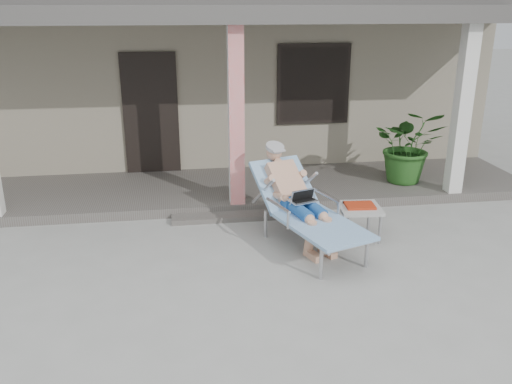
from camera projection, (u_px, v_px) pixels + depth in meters
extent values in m
plane|color=#9E9E99|center=(258.00, 278.00, 6.33)|extent=(60.00, 60.00, 0.00)
cube|color=gray|center=(214.00, 76.00, 11.90)|extent=(10.00, 5.00, 3.00)
cube|color=black|center=(151.00, 114.00, 9.46)|extent=(0.95, 0.06, 2.10)
cube|color=black|center=(313.00, 84.00, 9.70)|extent=(1.20, 0.06, 1.30)
cube|color=black|center=(313.00, 84.00, 9.70)|extent=(1.32, 0.05, 1.42)
cube|color=#605B56|center=(232.00, 189.00, 9.10)|extent=(10.00, 2.00, 0.15)
cube|color=red|center=(236.00, 118.00, 7.85)|extent=(0.22, 0.22, 2.61)
cube|color=silver|center=(462.00, 111.00, 8.33)|extent=(0.22, 0.22, 2.61)
cube|color=#474442|center=(229.00, 14.00, 8.17)|extent=(10.00, 2.30, 0.24)
cube|color=#605B56|center=(240.00, 216.00, 8.04)|extent=(2.00, 0.30, 0.07)
cylinder|color=#B7B7BC|center=(321.00, 264.00, 6.23)|extent=(0.05, 0.05, 0.39)
cylinder|color=#B7B7BC|center=(367.00, 253.00, 6.51)|extent=(0.05, 0.05, 0.39)
cylinder|color=#B7B7BC|center=(266.00, 224.00, 7.36)|extent=(0.05, 0.05, 0.39)
cylinder|color=#B7B7BC|center=(306.00, 216.00, 7.64)|extent=(0.05, 0.05, 0.39)
cube|color=#B7B7BC|center=(322.00, 227.00, 6.71)|extent=(1.04, 1.42, 0.03)
cube|color=#96BDE8|center=(322.00, 225.00, 6.70)|extent=(1.15, 1.50, 0.04)
cube|color=#B7B7BC|center=(284.00, 187.00, 7.41)|extent=(0.82, 0.79, 0.52)
cube|color=#96BDE8|center=(284.00, 184.00, 7.40)|extent=(0.94, 0.89, 0.59)
cylinder|color=#A5A5A7|center=(274.00, 147.00, 7.50)|extent=(0.33, 0.33, 0.14)
cube|color=silver|center=(303.00, 200.00, 7.02)|extent=(0.41, 0.35, 0.25)
cube|color=#AAABA6|center=(360.00, 208.00, 7.24)|extent=(0.59, 0.59, 0.04)
cylinder|color=#B7B7BC|center=(348.00, 231.00, 7.08)|extent=(0.04, 0.04, 0.42)
cylinder|color=#B7B7BC|center=(380.00, 229.00, 7.14)|extent=(0.04, 0.04, 0.42)
cylinder|color=#B7B7BC|center=(338.00, 219.00, 7.49)|extent=(0.04, 0.04, 0.42)
cylinder|color=#B7B7BC|center=(369.00, 217.00, 7.55)|extent=(0.04, 0.04, 0.42)
cube|color=#B22E13|center=(360.00, 205.00, 7.23)|extent=(0.40, 0.31, 0.03)
cube|color=black|center=(356.00, 202.00, 7.36)|extent=(0.38, 0.05, 0.04)
imported|color=#26591E|center=(409.00, 146.00, 9.04)|extent=(1.39, 1.29, 1.26)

